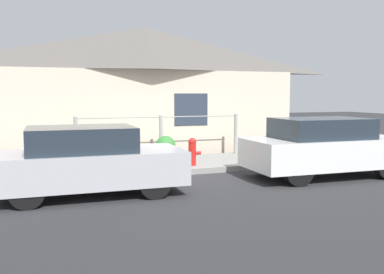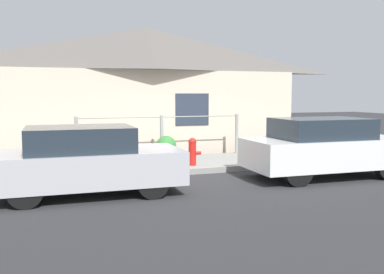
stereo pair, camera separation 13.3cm
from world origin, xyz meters
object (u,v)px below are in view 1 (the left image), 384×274
(car_left, at_px, (87,161))
(fire_hydrant, at_px, (192,151))
(potted_plant_corner, at_px, (276,145))
(potted_plant_by_fence, at_px, (95,149))
(car_right, at_px, (325,147))
(potted_plant_near_hydrant, at_px, (166,147))

(car_left, bearing_deg, fire_hydrant, 33.33)
(fire_hydrant, height_order, potted_plant_corner, fire_hydrant)
(potted_plant_by_fence, height_order, potted_plant_corner, potted_plant_by_fence)
(fire_hydrant, bearing_deg, car_right, -33.79)
(car_left, distance_m, potted_plant_by_fence, 3.05)
(car_right, relative_size, potted_plant_corner, 6.95)
(car_right, height_order, potted_plant_near_hydrant, car_right)
(fire_hydrant, distance_m, potted_plant_by_fence, 2.60)
(fire_hydrant, relative_size, potted_plant_by_fence, 1.07)
(car_right, relative_size, fire_hydrant, 5.42)
(potted_plant_corner, bearing_deg, potted_plant_by_fence, 176.91)
(car_right, xyz_separation_m, potted_plant_near_hydrant, (-3.02, 3.14, -0.23))
(car_right, distance_m, potted_plant_near_hydrant, 4.37)
(car_left, xyz_separation_m, potted_plant_corner, (5.84, 2.72, -0.23))
(potted_plant_by_fence, bearing_deg, potted_plant_corner, -3.09)
(car_left, xyz_separation_m, potted_plant_by_fence, (0.51, 3.00, -0.15))
(fire_hydrant, xyz_separation_m, potted_plant_by_fence, (-2.31, 1.20, 0.01))
(car_left, bearing_deg, potted_plant_corner, 25.60)
(car_left, distance_m, car_right, 5.52)
(car_right, distance_m, fire_hydrant, 3.26)
(potted_plant_by_fence, bearing_deg, car_left, -99.58)
(fire_hydrant, distance_m, potted_plant_near_hydrant, 1.37)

